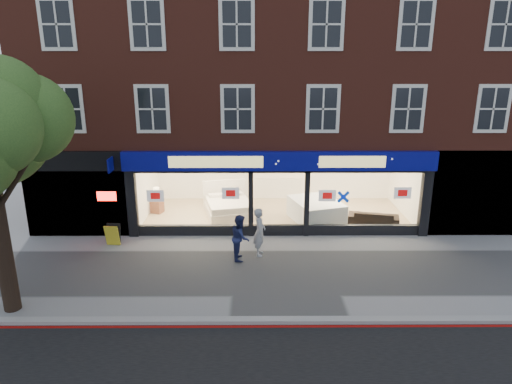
{
  "coord_description": "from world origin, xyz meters",
  "views": [
    {
      "loc": [
        -0.93,
        -13.19,
        6.63
      ],
      "look_at": [
        -0.86,
        2.5,
        1.89
      ],
      "focal_mm": 32.0,
      "sensor_mm": 36.0,
      "label": 1
    }
  ],
  "objects_px": {
    "sofa": "(373,218)",
    "a_board": "(113,235)",
    "mattress_stack": "(316,211)",
    "pedestrian_grey": "(260,232)",
    "display_bed": "(228,206)",
    "pedestrian_blue": "(240,237)"
  },
  "relations": [
    {
      "from": "display_bed",
      "to": "pedestrian_blue",
      "type": "relative_size",
      "value": 1.65
    },
    {
      "from": "pedestrian_blue",
      "to": "a_board",
      "type": "bearing_deg",
      "value": 74.91
    },
    {
      "from": "a_board",
      "to": "pedestrian_blue",
      "type": "relative_size",
      "value": 0.5
    },
    {
      "from": "sofa",
      "to": "mattress_stack",
      "type": "bearing_deg",
      "value": 2.26
    },
    {
      "from": "sofa",
      "to": "pedestrian_grey",
      "type": "relative_size",
      "value": 1.17
    },
    {
      "from": "mattress_stack",
      "to": "a_board",
      "type": "xyz_separation_m",
      "value": [
        -7.64,
        -2.23,
        -0.14
      ]
    },
    {
      "from": "pedestrian_grey",
      "to": "pedestrian_blue",
      "type": "bearing_deg",
      "value": 122.12
    },
    {
      "from": "a_board",
      "to": "pedestrian_blue",
      "type": "height_order",
      "value": "pedestrian_blue"
    },
    {
      "from": "mattress_stack",
      "to": "sofa",
      "type": "relative_size",
      "value": 1.33
    },
    {
      "from": "mattress_stack",
      "to": "a_board",
      "type": "distance_m",
      "value": 7.96
    },
    {
      "from": "sofa",
      "to": "a_board",
      "type": "bearing_deg",
      "value": 24.2
    },
    {
      "from": "pedestrian_grey",
      "to": "display_bed",
      "type": "bearing_deg",
      "value": 21.99
    },
    {
      "from": "mattress_stack",
      "to": "pedestrian_grey",
      "type": "xyz_separation_m",
      "value": [
        -2.34,
        -3.07,
        0.31
      ]
    },
    {
      "from": "display_bed",
      "to": "mattress_stack",
      "type": "xyz_separation_m",
      "value": [
        3.63,
        -0.8,
        0.08
      ]
    },
    {
      "from": "pedestrian_grey",
      "to": "a_board",
      "type": "bearing_deg",
      "value": 84.48
    },
    {
      "from": "mattress_stack",
      "to": "sofa",
      "type": "xyz_separation_m",
      "value": [
        2.24,
        -0.47,
        -0.14
      ]
    },
    {
      "from": "sofa",
      "to": "pedestrian_grey",
      "type": "height_order",
      "value": "pedestrian_grey"
    },
    {
      "from": "pedestrian_grey",
      "to": "pedestrian_blue",
      "type": "height_order",
      "value": "pedestrian_grey"
    },
    {
      "from": "sofa",
      "to": "pedestrian_grey",
      "type": "distance_m",
      "value": 5.29
    },
    {
      "from": "sofa",
      "to": "pedestrian_blue",
      "type": "height_order",
      "value": "pedestrian_blue"
    },
    {
      "from": "pedestrian_grey",
      "to": "sofa",
      "type": "bearing_deg",
      "value": -56.84
    },
    {
      "from": "display_bed",
      "to": "mattress_stack",
      "type": "relative_size",
      "value": 0.99
    }
  ]
}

